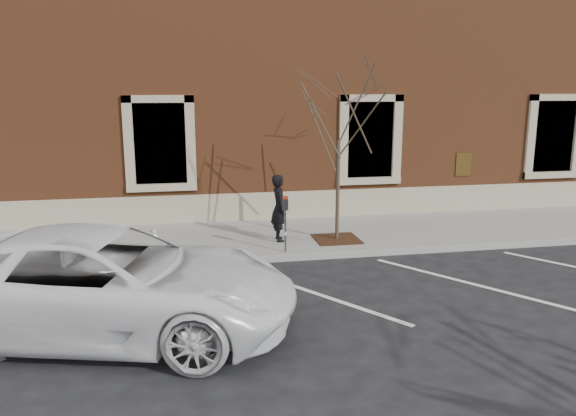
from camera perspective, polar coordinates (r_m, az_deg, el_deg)
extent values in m
plane|color=#28282B|center=(13.04, 0.50, -5.28)|extent=(120.00, 120.00, 0.00)
cube|color=gray|center=(14.67, -0.84, -2.98)|extent=(40.00, 3.50, 0.15)
cube|color=#9E9E99|center=(12.97, 0.54, -5.03)|extent=(40.00, 0.12, 0.15)
cube|color=brown|center=(20.09, -3.92, 12.43)|extent=(40.00, 8.50, 8.00)
cube|color=tan|center=(16.26, -1.94, 0.26)|extent=(40.00, 0.06, 0.80)
cube|color=black|center=(15.92, -12.85, 6.44)|extent=(1.40, 0.30, 2.20)
cube|color=tan|center=(15.91, -12.66, 2.08)|extent=(1.90, 0.20, 0.20)
cube|color=black|center=(16.82, 8.18, 6.92)|extent=(1.40, 0.30, 2.20)
cube|color=tan|center=(16.81, 8.24, 2.79)|extent=(1.90, 0.20, 0.20)
cube|color=black|center=(19.60, 25.13, 6.64)|extent=(1.40, 0.30, 2.20)
cube|color=tan|center=(19.59, 25.10, 3.09)|extent=(1.90, 0.20, 0.20)
imported|color=black|center=(13.89, -0.90, 0.01)|extent=(0.40, 0.61, 1.66)
cylinder|color=#595B60|center=(12.98, -0.27, -2.37)|extent=(0.04, 0.04, 1.00)
cube|color=black|center=(12.84, -0.27, 0.36)|extent=(0.12, 0.09, 0.26)
cube|color=#A7250B|center=(12.80, -0.27, 1.06)|extent=(0.11, 0.09, 0.06)
cube|color=white|center=(12.95, -0.23, -2.64)|extent=(0.05, 0.00, 0.07)
cube|color=#412414|center=(14.22, 4.97, -3.15)|extent=(1.10, 1.10, 0.03)
cylinder|color=#45372A|center=(13.94, 5.07, 1.75)|extent=(0.09, 0.09, 2.50)
imported|color=white|center=(9.52, -18.08, -7.22)|extent=(6.67, 4.31, 1.71)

